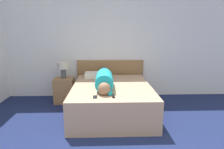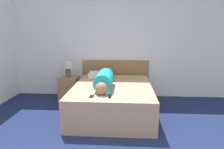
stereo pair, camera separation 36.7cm
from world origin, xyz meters
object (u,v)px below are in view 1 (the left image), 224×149
object	(u,v)px
nightstand	(64,90)
person_lying	(104,79)
tv_remote	(113,96)
table_lamp	(63,67)
cell_phone	(95,97)
pillow_near_headboard	(96,75)
bed	(112,99)

from	to	relation	value
nightstand	person_lying	distance (m)	1.19
nightstand	tv_remote	distance (m)	1.72
table_lamp	cell_phone	xyz separation A→B (m)	(0.77, -1.34, -0.25)
nightstand	tv_remote	size ratio (longest dim) A/B	3.80
tv_remote	cell_phone	size ratio (longest dim) A/B	1.15
table_lamp	person_lying	size ratio (longest dim) A/B	0.23
table_lamp	pillow_near_headboard	distance (m)	0.76
cell_phone	nightstand	bearing A→B (deg)	119.81
bed	person_lying	distance (m)	0.44
nightstand	bed	bearing A→B (deg)	-30.77
person_lying	pillow_near_headboard	size ratio (longest dim) A/B	3.23
person_lying	pillow_near_headboard	world-z (taller)	person_lying
table_lamp	cell_phone	distance (m)	1.57
bed	tv_remote	size ratio (longest dim) A/B	12.90
nightstand	cell_phone	distance (m)	1.57
bed	table_lamp	bearing A→B (deg)	149.23
bed	cell_phone	xyz separation A→B (m)	(-0.29, -0.71, 0.29)
table_lamp	nightstand	bearing A→B (deg)	180.00
table_lamp	person_lying	xyz separation A→B (m)	(0.92, -0.64, -0.12)
table_lamp	tv_remote	size ratio (longest dim) A/B	2.43
pillow_near_headboard	bed	bearing A→B (deg)	-64.71
nightstand	table_lamp	world-z (taller)	table_lamp
pillow_near_headboard	tv_remote	distance (m)	1.44
person_lying	cell_phone	size ratio (longest dim) A/B	12.44
bed	tv_remote	bearing A→B (deg)	-89.81
pillow_near_headboard	table_lamp	bearing A→B (deg)	-173.79
person_lying	table_lamp	bearing A→B (deg)	145.07
nightstand	person_lying	bearing A→B (deg)	-34.93
bed	cell_phone	distance (m)	0.82
nightstand	person_lying	size ratio (longest dim) A/B	0.35
table_lamp	pillow_near_headboard	xyz separation A→B (m)	(0.72, 0.08, -0.20)
person_lying	pillow_near_headboard	distance (m)	0.75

